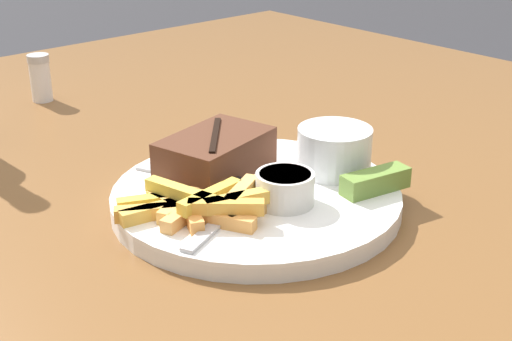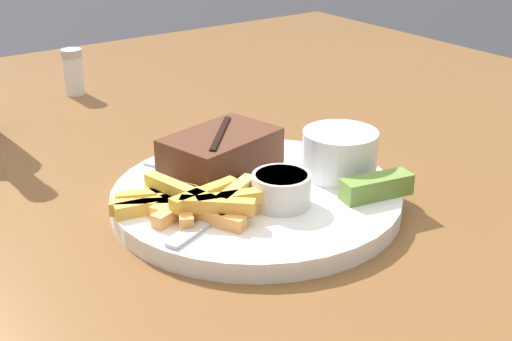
% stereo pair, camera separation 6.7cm
% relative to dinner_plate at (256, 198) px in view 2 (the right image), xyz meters
% --- Properties ---
extents(dining_table, '(1.36, 1.43, 0.74)m').
position_rel_dinner_plate_xyz_m(dining_table, '(0.00, 0.00, -0.07)').
color(dining_table, brown).
rests_on(dining_table, ground_plane).
extents(dinner_plate, '(0.28, 0.28, 0.02)m').
position_rel_dinner_plate_xyz_m(dinner_plate, '(0.00, 0.00, 0.00)').
color(dinner_plate, white).
rests_on(dinner_plate, dining_table).
extents(steak_portion, '(0.13, 0.10, 0.04)m').
position_rel_dinner_plate_xyz_m(steak_portion, '(0.00, 0.06, 0.03)').
color(steak_portion, '#512D1E').
rests_on(steak_portion, dinner_plate).
extents(fries_pile, '(0.13, 0.12, 0.02)m').
position_rel_dinner_plate_xyz_m(fries_pile, '(-0.07, -0.00, 0.02)').
color(fries_pile, gold).
rests_on(fries_pile, dinner_plate).
extents(coleslaw_cup, '(0.07, 0.07, 0.05)m').
position_rel_dinner_plate_xyz_m(coleslaw_cup, '(0.09, -0.02, 0.03)').
color(coleslaw_cup, white).
rests_on(coleslaw_cup, dinner_plate).
extents(dipping_sauce_cup, '(0.05, 0.05, 0.03)m').
position_rel_dinner_plate_xyz_m(dipping_sauce_cup, '(0.00, -0.04, 0.03)').
color(dipping_sauce_cup, silver).
rests_on(dipping_sauce_cup, dinner_plate).
extents(pickle_spear, '(0.07, 0.03, 0.02)m').
position_rel_dinner_plate_xyz_m(pickle_spear, '(0.08, -0.08, 0.02)').
color(pickle_spear, olive).
rests_on(pickle_spear, dinner_plate).
extents(fork_utensil, '(0.13, 0.06, 0.00)m').
position_rel_dinner_plate_xyz_m(fork_utensil, '(-0.07, -0.03, 0.01)').
color(fork_utensil, '#B7B7BC').
rests_on(fork_utensil, dinner_plate).
extents(knife_utensil, '(0.08, 0.16, 0.01)m').
position_rel_dinner_plate_xyz_m(knife_utensil, '(-0.01, 0.03, 0.01)').
color(knife_utensil, '#B7B7BC').
rests_on(knife_utensil, dinner_plate).
extents(salt_shaker, '(0.03, 0.03, 0.07)m').
position_rel_dinner_plate_xyz_m(salt_shaker, '(-0.00, 0.44, 0.02)').
color(salt_shaker, white).
rests_on(salt_shaker, dining_table).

